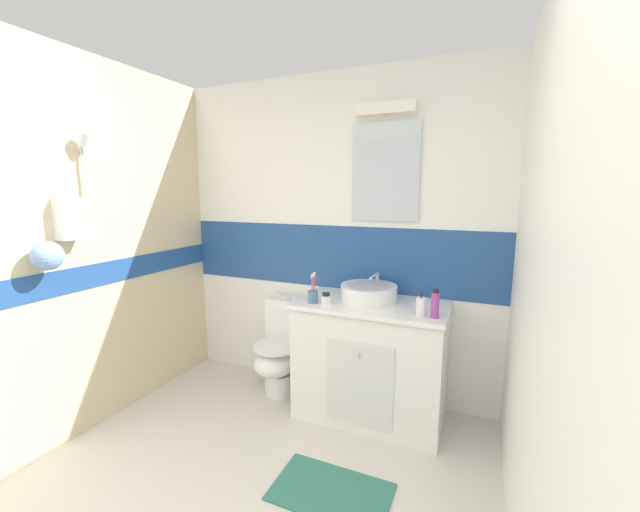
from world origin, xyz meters
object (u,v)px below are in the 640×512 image
toothbrush_cup (313,295)px  deodorant_spray_can (435,304)px  hair_gel_jar (326,299)px  sink_basin (369,292)px  toilet (281,350)px  soap_dispenser (421,306)px

toothbrush_cup → deodorant_spray_can: (0.82, 0.01, 0.03)m
toothbrush_cup → hair_gel_jar: (0.09, 0.02, -0.02)m
toothbrush_cup → sink_basin: bearing=32.2°
sink_basin → toothbrush_cup: bearing=-147.8°
sink_basin → deodorant_spray_can: 0.52m
toilet → toothbrush_cup: bearing=-29.0°
soap_dispenser → toilet: bearing=170.1°
hair_gel_jar → deodorant_spray_can: bearing=-0.8°
toilet → hair_gel_jar: bearing=-22.3°
toilet → toothbrush_cup: toothbrush_cup is taller
hair_gel_jar → deodorant_spray_can: deodorant_spray_can is taller
toilet → deodorant_spray_can: (1.20, -0.20, 0.58)m
sink_basin → toothbrush_cup: size_ratio=2.03×
sink_basin → soap_dispenser: 0.44m
sink_basin → toilet: 0.91m
toilet → hair_gel_jar: size_ratio=9.99×
toilet → soap_dispenser: soap_dispenser is taller
toilet → soap_dispenser: bearing=-9.9°
deodorant_spray_can → sink_basin: bearing=156.8°
toothbrush_cup → hair_gel_jar: 0.10m
toilet → toothbrush_cup: 0.70m
sink_basin → hair_gel_jar: 0.32m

